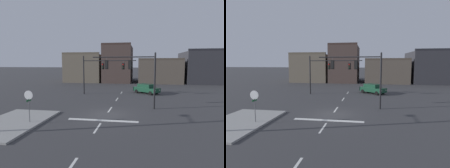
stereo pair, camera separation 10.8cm
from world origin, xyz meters
TOP-DOWN VIEW (x-y plane):
  - ground_plane at (0.00, 0.00)m, footprint 400.00×400.00m
  - sidewalk_near_corner at (-7.42, -4.00)m, footprint 5.00×8.00m
  - stop_bar_paint at (0.00, -2.00)m, footprint 6.40×0.50m
  - lane_centreline at (0.00, 2.00)m, footprint 0.16×26.40m
  - signal_mast_near_side at (2.68, 3.19)m, footprint 7.19×0.71m
  - signal_mast_far_side at (-3.39, 11.56)m, footprint 8.68×1.12m
  - stop_sign at (-5.94, -3.81)m, footprint 0.76×0.64m
  - car_lot_nearside at (4.21, 13.85)m, footprint 4.55×4.17m
  - building_row at (4.21, 34.46)m, footprint 41.89×12.95m

SIDE VIEW (x-z plane):
  - ground_plane at x=0.00m, z-range 0.00..0.00m
  - lane_centreline at x=0.00m, z-range 0.00..0.01m
  - stop_bar_paint at x=0.00m, z-range 0.00..0.01m
  - sidewalk_near_corner at x=-7.42m, z-range 0.00..0.15m
  - car_lot_nearside at x=4.21m, z-range 0.05..1.66m
  - stop_sign at x=-5.94m, z-range 0.73..3.56m
  - building_row at x=4.21m, z-range -1.18..8.89m
  - signal_mast_far_side at x=-3.39m, z-range 1.02..7.33m
  - signal_mast_near_side at x=2.68m, z-range 1.14..7.43m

